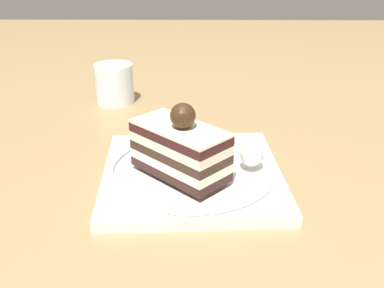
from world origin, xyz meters
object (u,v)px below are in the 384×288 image
object	(u,v)px
cake_slice	(180,148)
whipped_cream_dollop	(251,152)
drink_glass_near	(115,85)
fork	(163,144)
dessert_plate	(192,172)

from	to	relation	value
cake_slice	whipped_cream_dollop	size ratio (longest dim) A/B	3.45
cake_slice	drink_glass_near	bearing A→B (deg)	113.01
whipped_cream_dollop	drink_glass_near	bearing A→B (deg)	127.02
drink_glass_near	fork	bearing A→B (deg)	-65.88
dessert_plate	whipped_cream_dollop	bearing A→B (deg)	0.16
dessert_plate	drink_glass_near	distance (m)	0.33
fork	drink_glass_near	size ratio (longest dim) A/B	1.36
cake_slice	whipped_cream_dollop	bearing A→B (deg)	12.21
whipped_cream_dollop	drink_glass_near	world-z (taller)	drink_glass_near
dessert_plate	drink_glass_near	bearing A→B (deg)	116.57
cake_slice	fork	bearing A→B (deg)	109.37
cake_slice	drink_glass_near	size ratio (longest dim) A/B	1.77
whipped_cream_dollop	drink_glass_near	size ratio (longest dim) A/B	0.51
fork	drink_glass_near	distance (m)	0.26
drink_glass_near	whipped_cream_dollop	bearing A→B (deg)	-52.98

